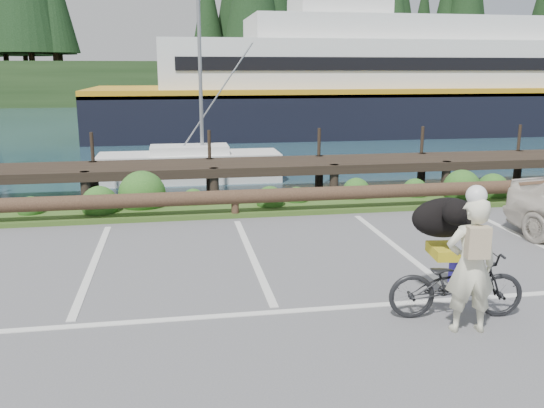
% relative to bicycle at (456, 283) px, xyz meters
% --- Properties ---
extents(ground, '(72.00, 72.00, 0.00)m').
position_rel_bicycle_xyz_m(ground, '(-2.22, 0.91, -0.45)').
color(ground, '#575659').
extents(harbor_backdrop, '(170.00, 160.00, 30.00)m').
position_rel_bicycle_xyz_m(harbor_backdrop, '(-1.84, 79.43, -0.45)').
color(harbor_backdrop, '#1C3744').
rests_on(harbor_backdrop, ground).
extents(vegetation_strip, '(34.00, 1.60, 0.10)m').
position_rel_bicycle_xyz_m(vegetation_strip, '(-2.22, 6.21, -0.40)').
color(vegetation_strip, '#3D5B21').
rests_on(vegetation_strip, ground).
extents(log_rail, '(32.00, 0.30, 0.60)m').
position_rel_bicycle_xyz_m(log_rail, '(-2.22, 5.51, -0.45)').
color(log_rail, '#443021').
rests_on(log_rail, ground).
extents(bicycle, '(1.78, 0.81, 0.90)m').
position_rel_bicycle_xyz_m(bicycle, '(0.00, 0.00, 0.00)').
color(bicycle, black).
rests_on(bicycle, ground).
extents(cyclist, '(0.65, 0.47, 1.66)m').
position_rel_bicycle_xyz_m(cyclist, '(-0.05, -0.40, 0.38)').
color(cyclist, beige).
rests_on(cyclist, ground).
extents(dog, '(0.57, 0.98, 0.54)m').
position_rel_bicycle_xyz_m(dog, '(0.07, 0.55, 0.72)').
color(dog, black).
rests_on(dog, bicycle).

